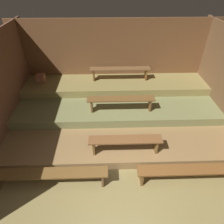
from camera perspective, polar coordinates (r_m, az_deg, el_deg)
The scene contains 11 objects.
ground at distance 5.84m, azimuth 1.80°, elevation -6.94°, with size 7.07×5.73×0.08m, color olive.
wall_back at distance 7.20m, azimuth 0.86°, elevation 15.37°, with size 7.07×0.06×2.70m, color brown.
platform_lower at distance 6.19m, azimuth 1.51°, elevation -1.85°, with size 6.27×3.70×0.26m, color olive.
platform_middle at distance 6.54m, azimuth 1.26°, elevation 3.34°, with size 6.27×2.45×0.26m, color olive.
platform_upper at distance 6.92m, azimuth 1.04°, elevation 7.93°, with size 6.27×1.23×0.26m, color olive.
bench_floor_left at distance 4.68m, azimuth -17.84°, elevation -17.10°, with size 2.56×0.29×0.43m.
bench_floor_right at distance 4.89m, azimuth 22.92°, elevation -15.60°, with size 2.56×0.29×0.43m.
bench_lower_center at distance 4.79m, azimuth 3.93°, elevation -8.64°, with size 1.79×0.29×0.43m.
bench_middle_center at distance 5.69m, azimuth 2.63°, elevation 3.39°, with size 1.97×0.29×0.43m.
bench_upper_center at distance 6.86m, azimuth 2.35°, elevation 12.12°, with size 2.07×0.29×0.43m.
wooden_crate_upper at distance 7.23m, azimuth -20.17°, elevation 9.29°, with size 0.27×0.27×0.27m, color #90573E.
Camera 1 is at (-0.31, -1.72, 4.03)m, focal length 31.16 mm.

